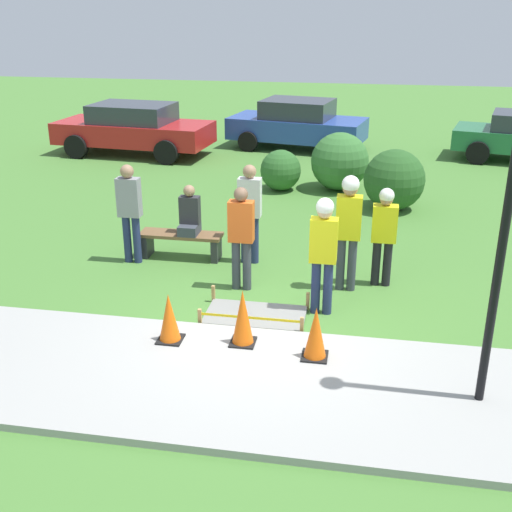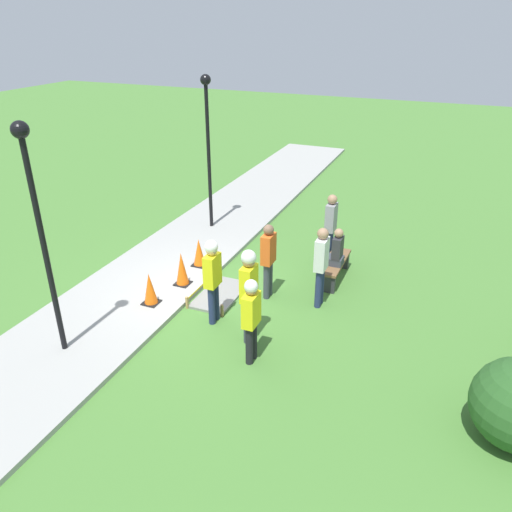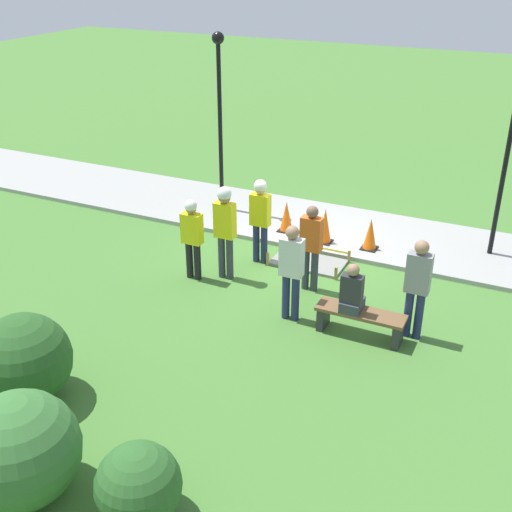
# 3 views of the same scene
# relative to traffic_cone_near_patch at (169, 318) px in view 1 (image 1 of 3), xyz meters

# --- Properties ---
(ground_plane) EXTENTS (60.00, 60.00, 0.00)m
(ground_plane) POSITION_rel_traffic_cone_near_patch_xyz_m (1.14, 0.55, -0.44)
(ground_plane) COLOR #477A33
(sidewalk) EXTENTS (28.00, 2.68, 0.10)m
(sidewalk) POSITION_rel_traffic_cone_near_patch_xyz_m (1.14, -0.79, -0.39)
(sidewalk) COLOR #9E9E99
(sidewalk) RESTS_ON ground_plane
(wet_concrete_patch) EXTENTS (1.54, 0.88, 0.28)m
(wet_concrete_patch) POSITION_rel_traffic_cone_near_patch_xyz_m (0.99, 1.05, -0.41)
(wet_concrete_patch) COLOR gray
(wet_concrete_patch) RESTS_ON ground_plane
(traffic_cone_near_patch) EXTENTS (0.34, 0.34, 0.69)m
(traffic_cone_near_patch) POSITION_rel_traffic_cone_near_patch_xyz_m (0.00, 0.00, 0.00)
(traffic_cone_near_patch) COLOR black
(traffic_cone_near_patch) RESTS_ON sidewalk
(traffic_cone_far_patch) EXTENTS (0.34, 0.34, 0.78)m
(traffic_cone_far_patch) POSITION_rel_traffic_cone_near_patch_xyz_m (0.99, 0.10, 0.05)
(traffic_cone_far_patch) COLOR black
(traffic_cone_far_patch) RESTS_ON sidewalk
(traffic_cone_sidewalk_edge) EXTENTS (0.34, 0.34, 0.71)m
(traffic_cone_sidewalk_edge) POSITION_rel_traffic_cone_near_patch_xyz_m (1.99, -0.10, 0.01)
(traffic_cone_sidewalk_edge) COLOR black
(traffic_cone_sidewalk_edge) RESTS_ON sidewalk
(park_bench) EXTENTS (1.51, 0.44, 0.48)m
(park_bench) POSITION_rel_traffic_cone_near_patch_xyz_m (-0.77, 3.19, -0.11)
(park_bench) COLOR #2D2D33
(park_bench) RESTS_ON ground_plane
(person_seated_on_bench) EXTENTS (0.36, 0.44, 0.89)m
(person_seated_on_bench) POSITION_rel_traffic_cone_near_patch_xyz_m (-0.60, 3.24, 0.38)
(person_seated_on_bench) COLOR #383D47
(person_seated_on_bench) RESTS_ON park_bench
(worker_supervisor) EXTENTS (0.40, 0.24, 1.67)m
(worker_supervisor) POSITION_rel_traffic_cone_near_patch_xyz_m (2.84, 2.60, 0.54)
(worker_supervisor) COLOR black
(worker_supervisor) RESTS_ON ground_plane
(worker_assistant) EXTENTS (0.40, 0.28, 1.92)m
(worker_assistant) POSITION_rel_traffic_cone_near_patch_xyz_m (2.27, 2.31, 0.73)
(worker_assistant) COLOR #383D47
(worker_assistant) RESTS_ON ground_plane
(worker_trainee) EXTENTS (0.40, 0.26, 1.82)m
(worker_trainee) POSITION_rel_traffic_cone_near_patch_xyz_m (1.95, 1.39, 0.65)
(worker_trainee) COLOR navy
(worker_trainee) RESTS_ON ground_plane
(bystander_in_orange_shirt) EXTENTS (0.40, 0.23, 1.73)m
(bystander_in_orange_shirt) POSITION_rel_traffic_cone_near_patch_xyz_m (0.59, 2.04, 0.54)
(bystander_in_orange_shirt) COLOR #383D47
(bystander_in_orange_shirt) RESTS_ON ground_plane
(bystander_in_gray_shirt) EXTENTS (0.40, 0.24, 1.80)m
(bystander_in_gray_shirt) POSITION_rel_traffic_cone_near_patch_xyz_m (0.51, 3.20, 0.59)
(bystander_in_gray_shirt) COLOR navy
(bystander_in_gray_shirt) RESTS_ON ground_plane
(bystander_in_white_shirt) EXTENTS (0.40, 0.24, 1.80)m
(bystander_in_white_shirt) POSITION_rel_traffic_cone_near_patch_xyz_m (-1.58, 2.84, 0.59)
(bystander_in_white_shirt) COLOR navy
(bystander_in_white_shirt) RESTS_ON ground_plane
(parked_car_blue) EXTENTS (4.48, 2.68, 1.54)m
(parked_car_blue) POSITION_rel_traffic_cone_near_patch_xyz_m (0.23, 12.92, 0.34)
(parked_car_blue) COLOR #28479E
(parked_car_blue) RESTS_ON ground_plane
(parked_car_red) EXTENTS (4.84, 2.48, 1.54)m
(parked_car_red) POSITION_rel_traffic_cone_near_patch_xyz_m (-4.58, 11.19, 0.36)
(parked_car_red) COLOR red
(parked_car_red) RESTS_ON ground_plane
(shrub_rounded_near) EXTENTS (1.37, 1.37, 1.37)m
(shrub_rounded_near) POSITION_rel_traffic_cone_near_patch_xyz_m (3.11, 6.88, 0.24)
(shrub_rounded_near) COLOR #285623
(shrub_rounded_near) RESTS_ON ground_plane
(shrub_rounded_mid) EXTENTS (1.01, 1.01, 1.01)m
(shrub_rounded_mid) POSITION_rel_traffic_cone_near_patch_xyz_m (0.39, 8.01, 0.06)
(shrub_rounded_mid) COLOR #2D6028
(shrub_rounded_mid) RESTS_ON ground_plane
(shrub_rounded_far) EXTENTS (1.43, 1.43, 1.43)m
(shrub_rounded_far) POSITION_rel_traffic_cone_near_patch_xyz_m (1.82, 8.31, 0.27)
(shrub_rounded_far) COLOR #387033
(shrub_rounded_far) RESTS_ON ground_plane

